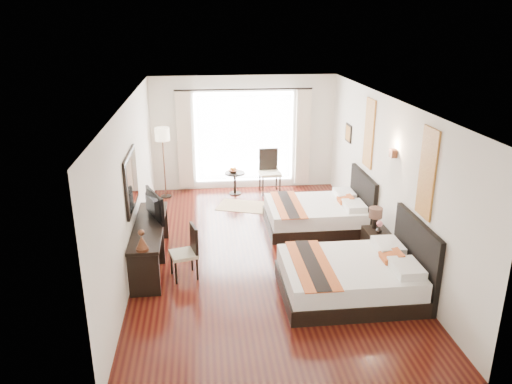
{
  "coord_description": "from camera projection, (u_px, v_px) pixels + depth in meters",
  "views": [
    {
      "loc": [
        -1.02,
        -8.24,
        4.12
      ],
      "look_at": [
        -0.08,
        0.3,
        1.08
      ],
      "focal_mm": 35.0,
      "sensor_mm": 36.0,
      "label": 1
    }
  ],
  "objects": [
    {
      "name": "art_panel_near",
      "position": [
        427.0,
        173.0,
        7.29
      ],
      "size": [
        0.03,
        0.5,
        1.35
      ],
      "primitive_type": "cube",
      "color": "maroon",
      "rests_on": "wall_headboard"
    },
    {
      "name": "fruit_bowl",
      "position": [
        233.0,
        171.0,
        12.04
      ],
      "size": [
        0.29,
        0.29,
        0.05
      ],
      "primitive_type": "imported",
      "rotation": [
        0.0,
        0.0,
        -0.4
      ],
      "color": "#4B331B",
      "rests_on": "side_table"
    },
    {
      "name": "table_lamp",
      "position": [
        376.0,
        214.0,
        8.94
      ],
      "size": [
        0.24,
        0.24,
        0.38
      ],
      "color": "black",
      "rests_on": "nightstand"
    },
    {
      "name": "wall_window",
      "position": [
        244.0,
        133.0,
        12.24
      ],
      "size": [
        4.5,
        0.01,
        2.8
      ],
      "primitive_type": "cube",
      "color": "silver",
      "rests_on": "floor"
    },
    {
      "name": "drape_left",
      "position": [
        185.0,
        141.0,
        12.02
      ],
      "size": [
        0.35,
        0.14,
        2.35
      ],
      "primitive_type": "cube",
      "color": "#B5A38C",
      "rests_on": "floor"
    },
    {
      "name": "window_chair",
      "position": [
        270.0,
        180.0,
        12.23
      ],
      "size": [
        0.52,
        0.52,
        1.07
      ],
      "rotation": [
        0.0,
        0.0,
        -1.51
      ],
      "color": "#BBB490",
      "rests_on": "floor"
    },
    {
      "name": "wall_sconce",
      "position": [
        393.0,
        153.0,
        8.46
      ],
      "size": [
        0.1,
        0.14,
        0.14
      ],
      "primitive_type": "cube",
      "color": "#4B2A1A",
      "rests_on": "wall_headboard"
    },
    {
      "name": "art_panel_far",
      "position": [
        369.0,
        133.0,
        9.76
      ],
      "size": [
        0.03,
        0.5,
        1.35
      ],
      "primitive_type": "cube",
      "color": "maroon",
      "rests_on": "wall_headboard"
    },
    {
      "name": "wall_desk",
      "position": [
        132.0,
        185.0,
        8.5
      ],
      "size": [
        0.01,
        7.5,
        2.8
      ],
      "primitive_type": "cube",
      "color": "silver",
      "rests_on": "floor"
    },
    {
      "name": "television",
      "position": [
        150.0,
        206.0,
        8.66
      ],
      "size": [
        0.43,
        0.83,
        0.49
      ],
      "primitive_type": "imported",
      "rotation": [
        0.0,
        0.0,
        1.97
      ],
      "color": "black",
      "rests_on": "console_desk"
    },
    {
      "name": "bed_near",
      "position": [
        354.0,
        276.0,
        7.73
      ],
      "size": [
        2.12,
        1.66,
        1.2
      ],
      "color": "black",
      "rests_on": "floor"
    },
    {
      "name": "desk_chair",
      "position": [
        185.0,
        262.0,
        8.26
      ],
      "size": [
        0.51,
        0.51,
        0.9
      ],
      "rotation": [
        0.0,
        0.0,
        3.4
      ],
      "color": "#BBB490",
      "rests_on": "floor"
    },
    {
      "name": "drape_right",
      "position": [
        303.0,
        138.0,
        12.32
      ],
      "size": [
        0.35,
        0.14,
        2.35
      ],
      "primitive_type": "cube",
      "color": "#B5A38C",
      "rests_on": "floor"
    },
    {
      "name": "bronze_figurine",
      "position": [
        142.0,
        241.0,
        7.54
      ],
      "size": [
        0.24,
        0.24,
        0.3
      ],
      "primitive_type": null,
      "rotation": [
        0.0,
        0.0,
        -0.23
      ],
      "color": "#4B2A1A",
      "rests_on": "console_desk"
    },
    {
      "name": "mirror_glass",
      "position": [
        133.0,
        181.0,
        8.24
      ],
      "size": [
        0.01,
        1.12,
        0.82
      ],
      "primitive_type": "cube",
      "color": "white",
      "rests_on": "mirror_frame"
    },
    {
      "name": "ceiling",
      "position": [
        263.0,
        101.0,
        8.27
      ],
      "size": [
        4.5,
        7.5,
        0.02
      ],
      "primitive_type": "cube",
      "color": "white",
      "rests_on": "wall_headboard"
    },
    {
      "name": "wall_headboard",
      "position": [
        386.0,
        176.0,
        8.96
      ],
      "size": [
        0.01,
        7.5,
        2.8
      ],
      "primitive_type": "cube",
      "color": "silver",
      "rests_on": "floor"
    },
    {
      "name": "window_glass",
      "position": [
        244.0,
        137.0,
        12.26
      ],
      "size": [
        2.4,
        0.02,
        2.2
      ],
      "primitive_type": "cube",
      "color": "white",
      "rests_on": "wall_window"
    },
    {
      "name": "floor",
      "position": [
        262.0,
        253.0,
        9.2
      ],
      "size": [
        4.5,
        7.5,
        0.01
      ],
      "primitive_type": "cube",
      "color": "black",
      "rests_on": "ground"
    },
    {
      "name": "wall_entry",
      "position": [
        306.0,
        291.0,
        5.22
      ],
      "size": [
        4.5,
        0.01,
        2.8
      ],
      "primitive_type": "cube",
      "color": "silver",
      "rests_on": "floor"
    },
    {
      "name": "sheer_curtain",
      "position": [
        244.0,
        138.0,
        12.21
      ],
      "size": [
        2.3,
        0.02,
        2.1
      ],
      "primitive_type": "cube",
      "color": "white",
      "rests_on": "wall_window"
    },
    {
      "name": "nightstand",
      "position": [
        376.0,
        243.0,
        9.0
      ],
      "size": [
        0.42,
        0.52,
        0.5
      ],
      "primitive_type": "cube",
      "color": "black",
      "rests_on": "floor"
    },
    {
      "name": "floor_lamp",
      "position": [
        162.0,
        139.0,
        11.54
      ],
      "size": [
        0.34,
        0.34,
        1.69
      ],
      "color": "black",
      "rests_on": "floor"
    },
    {
      "name": "vase",
      "position": [
        379.0,
        230.0,
        8.78
      ],
      "size": [
        0.15,
        0.15,
        0.12
      ],
      "primitive_type": "imported",
      "rotation": [
        0.0,
        0.0,
        -0.28
      ],
      "color": "black",
      "rests_on": "nightstand"
    },
    {
      "name": "jute_rug",
      "position": [
        243.0,
        206.0,
        11.43
      ],
      "size": [
        1.31,
        1.09,
        0.01
      ],
      "primitive_type": "cube",
      "rotation": [
        0.0,
        0.0,
        -0.33
      ],
      "color": "tan",
      "rests_on": "floor"
    },
    {
      "name": "bed_far",
      "position": [
        319.0,
        214.0,
        10.21
      ],
      "size": [
        2.01,
        1.57,
        1.13
      ],
      "color": "black",
      "rests_on": "floor"
    },
    {
      "name": "mirror_frame",
      "position": [
        131.0,
        181.0,
        8.23
      ],
      "size": [
        0.04,
        1.25,
        0.95
      ],
      "primitive_type": "cube",
      "color": "black",
      "rests_on": "wall_desk"
    },
    {
      "name": "side_table",
      "position": [
        235.0,
        183.0,
        12.13
      ],
      "size": [
        0.48,
        0.48,
        0.55
      ],
      "primitive_type": "cylinder",
      "color": "black",
      "rests_on": "floor"
    },
    {
      "name": "console_desk",
      "position": [
        150.0,
        244.0,
        8.65
      ],
      "size": [
        0.5,
        2.2,
        0.76
      ],
      "primitive_type": "cube",
      "color": "black",
      "rests_on": "floor"
    }
  ]
}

